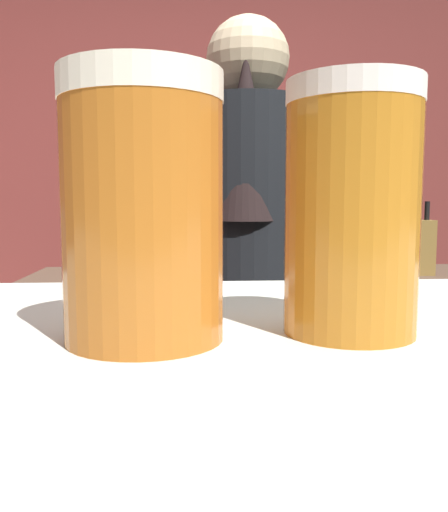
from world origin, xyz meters
TOP-DOWN VIEW (x-y plane):
  - wall_back at (0.00, 2.20)m, footprint 5.20×0.10m
  - prep_counter at (0.35, 0.62)m, footprint 2.10×0.60m
  - back_shelf at (0.11, 1.92)m, footprint 0.85×0.36m
  - bartender at (0.04, 0.17)m, footprint 0.46×0.54m
  - knife_block at (0.72, 0.62)m, footprint 0.10×0.08m
  - mixing_bowl at (-0.23, 0.60)m, footprint 0.21×0.21m
  - chefs_knife at (0.32, 0.57)m, footprint 0.24×0.09m
  - pint_glass_near at (-0.02, -0.97)m, footprint 0.07×0.07m
  - pint_glass_far at (-0.13, -0.98)m, footprint 0.08×0.08m
  - bottle_soy at (-0.10, 1.87)m, footprint 0.06×0.06m
  - bottle_hot_sauce at (-0.26, 1.97)m, footprint 0.07×0.07m

SIDE VIEW (x-z plane):
  - prep_counter at x=0.35m, z-range 0.00..0.88m
  - back_shelf at x=0.11m, z-range 0.00..1.25m
  - chefs_knife at x=0.32m, z-range 0.88..0.89m
  - mixing_bowl at x=-0.23m, z-range 0.88..0.94m
  - bartender at x=0.04m, z-range 0.13..1.76m
  - knife_block at x=0.72m, z-range 0.84..1.13m
  - pint_glass_near at x=-0.02m, z-range 1.08..1.22m
  - pint_glass_far at x=-0.13m, z-range 1.08..1.22m
  - bottle_hot_sauce at x=-0.26m, z-range 1.22..1.41m
  - bottle_soy at x=-0.10m, z-range 1.22..1.46m
  - wall_back at x=0.00m, z-range 0.00..2.70m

